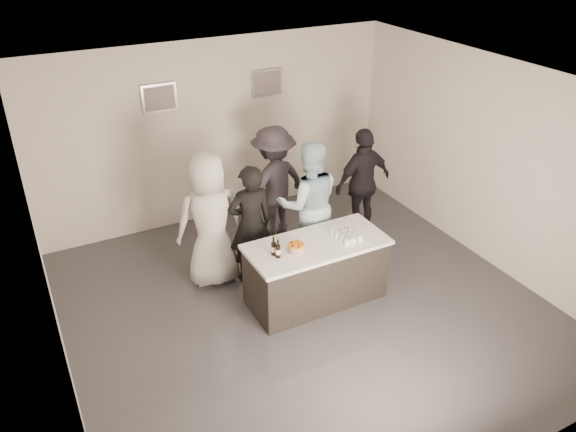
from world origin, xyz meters
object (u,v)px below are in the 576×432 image
(person_main_black, at_px, (251,224))
(person_guest_back, at_px, (274,184))
(person_guest_left, at_px, (211,220))
(beer_bottle_a, at_px, (274,246))
(person_guest_right, at_px, (363,182))
(beer_bottle_b, at_px, (278,248))
(bar_counter, at_px, (316,272))
(person_main_blue, at_px, (309,204))
(cake, at_px, (296,248))

(person_main_black, bearing_deg, person_guest_back, -127.09)
(person_guest_back, bearing_deg, person_guest_left, 15.53)
(person_main_black, bearing_deg, beer_bottle_a, 90.05)
(person_guest_right, bearing_deg, beer_bottle_a, 23.14)
(beer_bottle_a, relative_size, person_guest_back, 0.14)
(beer_bottle_b, bearing_deg, person_guest_right, 31.27)
(beer_bottle_b, bearing_deg, person_main_black, 87.17)
(person_guest_right, bearing_deg, person_main_black, 3.56)
(bar_counter, height_order, person_main_blue, person_main_blue)
(beer_bottle_b, bearing_deg, beer_bottle_a, 105.37)
(cake, distance_m, person_main_black, 0.94)
(person_main_blue, height_order, person_guest_left, person_guest_left)
(beer_bottle_b, xyz_separation_m, person_main_blue, (0.97, 0.95, -0.06))
(person_guest_left, height_order, person_guest_right, person_guest_left)
(person_main_blue, bearing_deg, cake, 70.14)
(beer_bottle_b, xyz_separation_m, person_guest_left, (-0.46, 1.15, -0.06))
(bar_counter, xyz_separation_m, beer_bottle_a, (-0.62, 0.01, 0.58))
(bar_counter, bearing_deg, person_main_black, 122.26)
(beer_bottle_b, relative_size, person_main_blue, 0.13)
(person_guest_right, bearing_deg, bar_counter, 32.18)
(person_guest_back, bearing_deg, bar_counter, 69.30)
(bar_counter, bearing_deg, person_guest_back, 81.91)
(person_main_black, bearing_deg, beer_bottle_b, 91.74)
(person_guest_left, bearing_deg, person_main_black, 165.60)
(bar_counter, height_order, person_main_black, person_main_black)
(person_main_black, height_order, person_guest_right, person_guest_right)
(person_guest_back, bearing_deg, person_main_blue, 84.93)
(bar_counter, xyz_separation_m, person_guest_right, (1.56, 1.24, 0.45))
(bar_counter, xyz_separation_m, person_main_blue, (0.37, 0.88, 0.52))
(person_main_blue, xyz_separation_m, person_guest_left, (-1.43, 0.20, 0.00))
(beer_bottle_b, height_order, person_main_blue, person_main_blue)
(person_main_blue, relative_size, person_guest_right, 1.08)
(person_guest_right, bearing_deg, beer_bottle_b, 24.93)
(person_main_blue, bearing_deg, person_guest_back, -65.13)
(cake, distance_m, person_guest_left, 1.34)
(person_main_blue, distance_m, person_guest_left, 1.44)
(cake, distance_m, beer_bottle_a, 0.31)
(person_main_black, height_order, person_guest_left, person_guest_left)
(person_main_black, height_order, person_guest_back, person_guest_back)
(person_guest_left, relative_size, person_guest_right, 1.08)
(bar_counter, distance_m, person_guest_left, 1.60)
(person_main_black, bearing_deg, cake, 108.35)
(bar_counter, height_order, person_guest_left, person_guest_left)
(beer_bottle_a, height_order, person_main_blue, person_main_blue)
(person_guest_left, bearing_deg, person_guest_right, -168.77)
(person_main_blue, height_order, person_guest_right, person_main_blue)
(cake, height_order, person_guest_back, person_guest_back)
(person_main_black, xyz_separation_m, person_guest_left, (-0.50, 0.20, 0.09))
(beer_bottle_a, bearing_deg, bar_counter, -0.91)
(cake, xyz_separation_m, beer_bottle_a, (-0.29, 0.05, 0.09))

